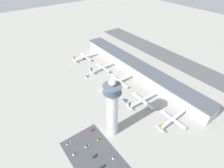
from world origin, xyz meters
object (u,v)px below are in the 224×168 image
at_px(airplane_gate_charlie, 119,81).
at_px(car_navy_sedan, 103,167).
at_px(airplane_gate_delta, 142,101).
at_px(airplane_gate_echo, 172,119).
at_px(service_truck_water, 125,100).
at_px(car_silver_sedan, 87,146).
at_px(car_grey_coupe, 99,139).
at_px(airplane_gate_alpha, 85,57).
at_px(car_blue_compact, 92,130).
at_px(control_tower, 112,108).
at_px(car_maroon_suv, 75,154).
at_px(car_yellow_taxi, 69,144).
at_px(car_black_suv, 95,156).
at_px(service_truck_baggage, 116,108).
at_px(service_truck_fuel, 87,76).
at_px(airplane_gate_bravo, 102,68).
at_px(service_truck_catering, 83,58).
at_px(car_red_hatchback, 115,158).

distance_m(airplane_gate_charlie, car_navy_sedan, 122.35).
distance_m(airplane_gate_delta, airplane_gate_echo, 41.82).
bearing_deg(service_truck_water, car_silver_sedan, -68.65).
bearing_deg(car_grey_coupe, service_truck_water, 116.07).
relative_size(airplane_gate_alpha, car_blue_compact, 9.97).
bearing_deg(control_tower, car_maroon_suv, -90.47).
xyz_separation_m(airplane_gate_echo, car_yellow_taxi, (-42.56, -102.32, -3.69)).
distance_m(airplane_gate_delta, car_black_suv, 88.34).
distance_m(control_tower, service_truck_baggage, 47.34).
relative_size(airplane_gate_alpha, service_truck_fuel, 5.70).
bearing_deg(car_silver_sedan, airplane_gate_charlie, 124.95).
bearing_deg(car_grey_coupe, airplane_gate_echo, 69.11).
relative_size(airplane_gate_alpha, service_truck_baggage, 6.06).
bearing_deg(airplane_gate_alpha, airplane_gate_charlie, 1.04).
xyz_separation_m(airplane_gate_bravo, car_yellow_taxi, (91.29, -101.88, -3.68)).
bearing_deg(car_silver_sedan, car_yellow_taxi, -135.72).
distance_m(airplane_gate_alpha, airplane_gate_bravo, 47.36).
xyz_separation_m(service_truck_fuel, car_maroon_suv, (102.40, -72.50, -0.32)).
bearing_deg(car_navy_sedan, service_truck_water, 127.18).
xyz_separation_m(airplane_gate_charlie, service_truck_water, (33.30, -16.58, -2.80)).
relative_size(service_truck_water, car_yellow_taxi, 1.32).
relative_size(service_truck_catering, car_grey_coupe, 1.72).
bearing_deg(car_grey_coupe, car_red_hatchback, 0.90).
xyz_separation_m(service_truck_fuel, service_truck_water, (74.73, 10.91, 0.17)).
relative_size(control_tower, airplane_gate_delta, 1.57).
relative_size(airplane_gate_alpha, airplane_gate_charlie, 0.97).
relative_size(car_navy_sedan, car_yellow_taxi, 0.98).
relative_size(airplane_gate_charlie, airplane_gate_delta, 1.05).
distance_m(airplane_gate_bravo, airplane_gate_echo, 133.85).
bearing_deg(airplane_gate_charlie, car_navy_sedan, -45.06).
xyz_separation_m(airplane_gate_charlie, car_grey_coupe, (61.15, -73.53, -3.29)).
bearing_deg(car_maroon_suv, airplane_gate_bravo, 135.81).
bearing_deg(service_truck_baggage, airplane_gate_charlie, 138.15).
height_order(control_tower, car_yellow_taxi, control_tower).
height_order(airplane_gate_charlie, car_maroon_suv, airplane_gate_charlie).
bearing_deg(car_blue_compact, airplane_gate_charlie, 123.14).
bearing_deg(car_maroon_suv, airplane_gate_delta, 97.26).
relative_size(airplane_gate_alpha, airplane_gate_delta, 1.02).
bearing_deg(airplane_gate_bravo, car_black_suv, -36.94).
bearing_deg(service_truck_baggage, car_silver_sedan, -66.41).
bearing_deg(car_grey_coupe, service_truck_catering, 155.85).
bearing_deg(service_truck_water, airplane_gate_bravo, 166.57).
distance_m(airplane_gate_charlie, airplane_gate_echo, 90.11).
bearing_deg(service_truck_baggage, airplane_gate_delta, 70.77).
xyz_separation_m(airplane_gate_delta, car_red_hatchback, (37.26, -71.07, -3.22)).
height_order(airplane_gate_bravo, car_blue_compact, airplane_gate_bravo).
bearing_deg(service_truck_water, service_truck_fuel, -171.69).
bearing_deg(car_black_suv, service_truck_water, 120.08).
bearing_deg(car_red_hatchback, car_maroon_suv, -132.70).
bearing_deg(service_truck_catering, car_yellow_taxi, -34.14).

